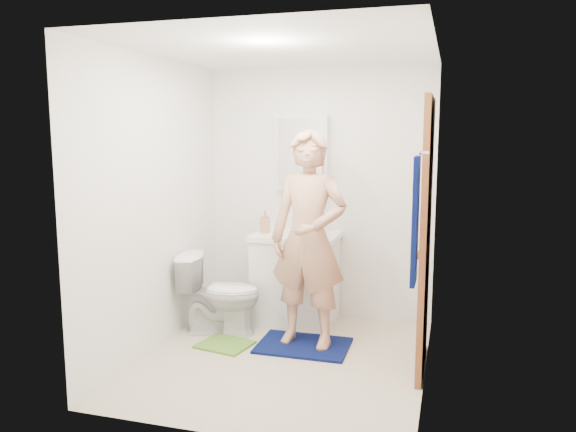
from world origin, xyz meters
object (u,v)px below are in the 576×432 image
object	(u,v)px
medicine_cabinet	(303,153)
toilet	(220,293)
man	(309,239)
vanity_cabinet	(296,280)
soap_dispenser	(265,222)
toothbrush_cup	(314,227)
towel	(415,221)

from	to	relation	value
medicine_cabinet	toilet	size ratio (longest dim) A/B	0.97
toilet	man	distance (m)	1.01
medicine_cabinet	toilet	xyz separation A→B (m)	(-0.57, -0.72, -1.24)
vanity_cabinet	soap_dispenser	world-z (taller)	soap_dispenser
toothbrush_cup	toilet	bearing A→B (deg)	-139.25
toothbrush_cup	man	size ratio (longest dim) A/B	0.07
towel	toilet	bearing A→B (deg)	150.47
vanity_cabinet	towel	xyz separation A→B (m)	(1.18, -1.48, 0.85)
toilet	soap_dispenser	xyz separation A→B (m)	(0.27, 0.47, 0.59)
toothbrush_cup	vanity_cabinet	bearing A→B (deg)	-140.24
medicine_cabinet	soap_dispenser	world-z (taller)	medicine_cabinet
towel	toothbrush_cup	world-z (taller)	towel
toilet	toothbrush_cup	bearing A→B (deg)	-57.75
medicine_cabinet	toilet	world-z (taller)	medicine_cabinet
towel	toilet	size ratio (longest dim) A/B	1.10
toilet	man	bearing A→B (deg)	-104.78
vanity_cabinet	soap_dispenser	distance (m)	0.63
soap_dispenser	toothbrush_cup	bearing A→B (deg)	17.24
medicine_cabinet	toilet	bearing A→B (deg)	-128.33
vanity_cabinet	towel	bearing A→B (deg)	-51.53
man	toilet	bearing A→B (deg)	-179.02
medicine_cabinet	toilet	distance (m)	1.54
man	vanity_cabinet	bearing A→B (deg)	122.04
toilet	towel	bearing A→B (deg)	-128.04
vanity_cabinet	man	size ratio (longest dim) A/B	0.45
toilet	man	size ratio (longest dim) A/B	0.40
vanity_cabinet	medicine_cabinet	xyz separation A→B (m)	(0.00, 0.22, 1.20)
soap_dispenser	man	world-z (taller)	man
towel	soap_dispenser	distance (m)	2.10
toothbrush_cup	man	distance (m)	0.72
towel	soap_dispenser	world-z (taller)	towel
soap_dispenser	toothbrush_cup	world-z (taller)	soap_dispenser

